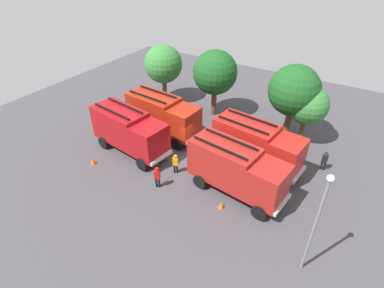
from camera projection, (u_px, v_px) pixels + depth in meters
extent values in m
plane|color=#423F44|center=(192.00, 158.00, 25.93)|extent=(46.15, 46.15, 0.00)
cube|color=#9E1014|center=(150.00, 141.00, 24.30)|extent=(2.50, 2.76, 2.60)
cube|color=#8C9EAD|center=(159.00, 142.00, 23.58)|extent=(0.35, 2.12, 1.46)
cube|color=#9E1014|center=(121.00, 125.00, 26.04)|extent=(5.08, 3.09, 2.90)
cube|color=black|center=(125.00, 105.00, 25.60)|extent=(4.30, 0.67, 0.12)
cube|color=black|center=(112.00, 111.00, 24.72)|extent=(4.30, 0.67, 0.12)
cube|color=silver|center=(162.00, 158.00, 24.32)|extent=(0.50, 2.38, 0.28)
cylinder|color=black|center=(163.00, 151.00, 25.84)|extent=(1.14, 0.49, 1.10)
cylinder|color=black|center=(142.00, 164.00, 24.30)|extent=(1.14, 0.49, 1.10)
cylinder|color=black|center=(125.00, 131.00, 28.40)|extent=(1.14, 0.49, 1.10)
cylinder|color=black|center=(104.00, 142.00, 26.86)|extent=(1.14, 0.49, 1.10)
cube|color=maroon|center=(268.00, 184.00, 20.06)|extent=(2.49, 2.75, 2.60)
cube|color=#8C9EAD|center=(284.00, 187.00, 19.34)|extent=(0.34, 2.12, 1.46)
cube|color=maroon|center=(224.00, 162.00, 21.79)|extent=(5.07, 3.07, 2.90)
cube|color=black|center=(231.00, 139.00, 21.35)|extent=(4.30, 0.65, 0.12)
cube|color=black|center=(220.00, 148.00, 20.46)|extent=(4.30, 0.65, 0.12)
cube|color=silver|center=(282.00, 205.00, 20.08)|extent=(0.49, 2.38, 0.28)
cylinder|color=black|center=(276.00, 193.00, 21.60)|extent=(1.13, 0.48, 1.10)
cylinder|color=black|center=(259.00, 212.00, 20.05)|extent=(1.13, 0.48, 1.10)
cylinder|color=black|center=(219.00, 166.00, 24.14)|extent=(1.13, 0.48, 1.10)
cylinder|color=black|center=(200.00, 181.00, 22.60)|extent=(1.13, 0.48, 1.10)
cube|color=#9F230F|center=(184.00, 122.00, 26.66)|extent=(2.39, 2.67, 2.60)
cube|color=#8C9EAD|center=(194.00, 123.00, 25.97)|extent=(0.25, 2.12, 1.46)
cube|color=#9F230F|center=(154.00, 110.00, 28.29)|extent=(4.98, 2.87, 2.90)
cube|color=black|center=(158.00, 92.00, 27.87)|extent=(4.32, 0.46, 0.12)
cube|color=black|center=(147.00, 97.00, 26.95)|extent=(4.32, 0.46, 0.12)
cube|color=silver|center=(195.00, 138.00, 26.72)|extent=(0.39, 2.38, 0.28)
cylinder|color=black|center=(194.00, 132.00, 28.23)|extent=(1.12, 0.44, 1.10)
cylinder|color=black|center=(177.00, 144.00, 26.63)|extent=(1.12, 0.44, 1.10)
cylinder|color=black|center=(154.00, 117.00, 30.64)|extent=(1.12, 0.44, 1.10)
cylinder|color=black|center=(137.00, 127.00, 29.04)|extent=(1.12, 0.44, 1.10)
cube|color=#AC1D17|center=(286.00, 156.00, 22.57)|extent=(2.47, 2.74, 2.60)
cube|color=#8C9EAD|center=(301.00, 158.00, 21.86)|extent=(0.32, 2.12, 1.46)
cube|color=#AC1D17|center=(245.00, 138.00, 24.29)|extent=(5.05, 3.03, 2.90)
cube|color=black|center=(252.00, 118.00, 23.85)|extent=(4.31, 0.61, 0.12)
cube|color=black|center=(243.00, 125.00, 22.96)|extent=(4.31, 0.61, 0.12)
cube|color=silver|center=(299.00, 175.00, 22.60)|extent=(0.47, 2.38, 0.28)
cylinder|color=black|center=(292.00, 166.00, 24.12)|extent=(1.13, 0.47, 1.10)
cylinder|color=black|center=(278.00, 182.00, 22.56)|extent=(1.13, 0.47, 1.10)
cylinder|color=black|center=(238.00, 144.00, 26.64)|extent=(1.13, 0.47, 1.10)
cylinder|color=black|center=(223.00, 157.00, 25.08)|extent=(1.13, 0.47, 1.10)
cylinder|color=black|center=(283.00, 151.00, 26.01)|extent=(0.16, 0.16, 0.79)
cylinder|color=black|center=(280.00, 150.00, 26.11)|extent=(0.16, 0.16, 0.79)
cube|color=black|center=(283.00, 144.00, 25.64)|extent=(0.44, 0.28, 0.69)
sphere|color=tan|center=(284.00, 139.00, 25.39)|extent=(0.22, 0.22, 0.22)
cylinder|color=black|center=(284.00, 138.00, 25.34)|extent=(0.28, 0.28, 0.07)
cylinder|color=black|center=(159.00, 183.00, 22.68)|extent=(0.16, 0.16, 0.82)
cylinder|color=black|center=(156.00, 182.00, 22.71)|extent=(0.16, 0.16, 0.82)
cube|color=#B7140F|center=(157.00, 175.00, 22.26)|extent=(0.48, 0.38, 0.71)
sphere|color=#9E704C|center=(157.00, 170.00, 22.00)|extent=(0.23, 0.23, 0.23)
cylinder|color=#B7140F|center=(157.00, 169.00, 21.95)|extent=(0.29, 0.29, 0.07)
cylinder|color=black|center=(175.00, 168.00, 24.11)|extent=(0.16, 0.16, 0.76)
cylinder|color=black|center=(177.00, 169.00, 24.08)|extent=(0.16, 0.16, 0.76)
cube|color=orange|center=(176.00, 161.00, 23.70)|extent=(0.48, 0.38, 0.66)
sphere|color=tan|center=(175.00, 157.00, 23.45)|extent=(0.21, 0.21, 0.21)
cylinder|color=orange|center=(175.00, 156.00, 23.40)|extent=(0.27, 0.27, 0.06)
cylinder|color=black|center=(177.00, 115.00, 31.32)|extent=(0.16, 0.16, 0.84)
cylinder|color=black|center=(177.00, 114.00, 31.49)|extent=(0.16, 0.16, 0.84)
cube|color=#B7140F|center=(177.00, 107.00, 30.96)|extent=(0.42, 0.48, 0.73)
sphere|color=tan|center=(176.00, 103.00, 30.69)|extent=(0.24, 0.24, 0.24)
cylinder|color=#B7140F|center=(176.00, 102.00, 30.64)|extent=(0.30, 0.30, 0.07)
cylinder|color=black|center=(321.00, 165.00, 24.46)|extent=(0.16, 0.16, 0.75)
cylinder|color=black|center=(324.00, 166.00, 24.36)|extent=(0.16, 0.16, 0.75)
cube|color=black|center=(325.00, 159.00, 24.02)|extent=(0.43, 0.26, 0.65)
sphere|color=tan|center=(326.00, 154.00, 23.77)|extent=(0.21, 0.21, 0.21)
cylinder|color=black|center=(327.00, 153.00, 23.72)|extent=(0.27, 0.27, 0.06)
cylinder|color=brown|center=(165.00, 90.00, 34.27)|extent=(0.51, 0.51, 2.54)
sphere|color=#337A33|center=(163.00, 64.00, 32.59)|extent=(4.07, 4.07, 4.07)
cylinder|color=brown|center=(214.00, 102.00, 31.55)|extent=(0.54, 0.54, 2.72)
sphere|color=#19511E|center=(215.00, 72.00, 29.74)|extent=(4.36, 4.36, 4.36)
cylinder|color=brown|center=(287.00, 124.00, 27.92)|extent=(0.55, 0.55, 2.77)
sphere|color=#19511E|center=(294.00, 90.00, 26.08)|extent=(4.44, 4.44, 4.44)
cylinder|color=brown|center=(302.00, 130.00, 27.49)|extent=(0.43, 0.43, 2.16)
sphere|color=#337A33|center=(308.00, 105.00, 26.06)|extent=(3.46, 3.46, 3.46)
cone|color=#F2600C|center=(93.00, 161.00, 25.06)|extent=(0.43, 0.43, 0.61)
cone|color=#F2600C|center=(216.00, 135.00, 28.26)|extent=(0.49, 0.49, 0.70)
cone|color=#F2600C|center=(221.00, 205.00, 20.98)|extent=(0.39, 0.39, 0.56)
cylinder|color=slate|center=(314.00, 229.00, 15.54)|extent=(0.16, 0.16, 6.42)
sphere|color=#F2EFCC|center=(331.00, 178.00, 13.64)|extent=(0.36, 0.36, 0.36)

